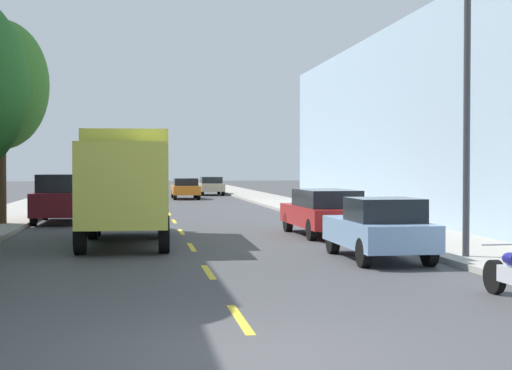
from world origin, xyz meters
The scene contains 14 objects.
ground_plane centered at (0.00, 30.00, 0.00)m, with size 160.00×160.00×0.00m, color #424244.
sidewalk_left centered at (-7.10, 28.00, 0.07)m, with size 3.20×120.00×0.14m, color #A39E93.
sidewalk_right centered at (7.10, 28.00, 0.07)m, with size 3.20×120.00×0.14m, color #A39E93.
lane_centerline_dashes centered at (0.00, 24.50, 0.00)m, with size 0.14×47.20×0.01m.
street_tree_third centered at (-6.40, 19.99, 5.23)m, with size 3.44×3.44×7.49m.
street_lamp centered at (5.96, 7.70, 4.44)m, with size 1.35×0.28×7.50m.
delivery_box_truck centered at (-1.80, 13.59, 1.86)m, with size 2.56×7.23×3.27m.
parked_pickup_forest centered at (-4.21, 30.76, 0.83)m, with size 2.03×5.31×1.73m.
parked_sedan_champagne centered at (4.21, 50.08, 0.75)m, with size 1.84×4.51×1.43m.
parked_suv_burgundy centered at (-4.46, 22.10, 0.99)m, with size 2.01×4.82×1.93m.
parked_hatchback_sky centered at (4.24, 8.43, 0.76)m, with size 1.74×4.00×1.50m.
parked_hatchback_white centered at (-4.49, 48.21, 0.76)m, with size 1.79×4.02×1.50m.
parked_wagon_red centered at (4.48, 14.83, 0.80)m, with size 1.96×4.75×1.50m.
moving_orange_sedan centered at (1.80, 43.31, 0.75)m, with size 1.80×4.50×1.43m.
Camera 1 is at (-1.48, -8.97, 2.24)m, focal length 53.18 mm.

